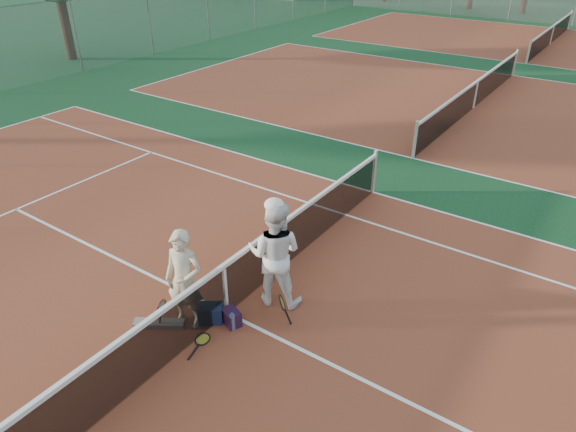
{
  "coord_description": "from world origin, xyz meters",
  "views": [
    {
      "loc": [
        4.68,
        -4.96,
        5.78
      ],
      "look_at": [
        0.0,
        1.82,
        1.05
      ],
      "focal_mm": 32.0,
      "sensor_mm": 36.0,
      "label": 1
    }
  ],
  "objects": [
    {
      "name": "net_cover_canvas",
      "position": [
        -0.72,
        -0.87,
        0.04
      ],
      "size": [
        0.8,
        0.62,
        0.09
      ],
      "primitive_type": "cube",
      "rotation": [
        0.0,
        0.0,
        0.58
      ],
      "color": "slate",
      "rests_on": "ground"
    },
    {
      "name": "court_far_b",
      "position": [
        0.0,
        27.0,
        0.0
      ],
      "size": [
        23.77,
        10.97,
        0.01
      ],
      "primitive_type": "cube",
      "color": "brown",
      "rests_on": "ground"
    },
    {
      "name": "net_far_b",
      "position": [
        0.0,
        27.0,
        0.51
      ],
      "size": [
        0.1,
        10.98,
        1.02
      ],
      "primitive_type": null,
      "color": "black",
      "rests_on": "ground"
    },
    {
      "name": "sports_bag_navy",
      "position": [
        -0.1,
        -0.29,
        0.16
      ],
      "size": [
        0.48,
        0.45,
        0.31
      ],
      "primitive_type": "cube",
      "rotation": [
        0.0,
        0.0,
        0.63
      ],
      "color": "black",
      "rests_on": "ground"
    },
    {
      "name": "fence_left",
      "position": [
        -16.0,
        6.75,
        1.5
      ],
      "size": [
        0.06,
        54.5,
        3.0
      ],
      "primitive_type": null,
      "rotation": [
        0.0,
        0.0,
        1.57
      ],
      "color": "slate",
      "rests_on": "ground"
    },
    {
      "name": "court_main",
      "position": [
        0.0,
        0.0,
        0.0
      ],
      "size": [
        23.77,
        10.97,
        0.01
      ],
      "primitive_type": "cube",
      "color": "brown",
      "rests_on": "ground"
    },
    {
      "name": "racket_spare",
      "position": [
        0.1,
        -0.71,
        0.01
      ],
      "size": [
        0.42,
        0.65,
        0.03
      ],
      "primitive_type": null,
      "rotation": [
        0.0,
        0.0,
        1.84
      ],
      "color": "black",
      "rests_on": "ground"
    },
    {
      "name": "player_b",
      "position": [
        0.46,
        0.77,
        0.97
      ],
      "size": [
        1.14,
        1.02,
        1.94
      ],
      "primitive_type": "imported",
      "rotation": [
        0.0,
        0.0,
        3.5
      ],
      "color": "white",
      "rests_on": "ground"
    },
    {
      "name": "sports_bag_purple",
      "position": [
        0.23,
        -0.15,
        0.14
      ],
      "size": [
        0.39,
        0.34,
        0.27
      ],
      "primitive_type": "cube",
      "rotation": [
        0.0,
        0.0,
        -0.38
      ],
      "color": "black",
      "rests_on": "ground"
    },
    {
      "name": "net_main",
      "position": [
        0.0,
        0.0,
        0.51
      ],
      "size": [
        0.1,
        10.98,
        1.02
      ],
      "primitive_type": null,
      "color": "black",
      "rests_on": "ground"
    },
    {
      "name": "water_bottle",
      "position": [
        0.34,
        -0.25,
        0.15
      ],
      "size": [
        0.09,
        0.09,
        0.3
      ],
      "primitive_type": "cylinder",
      "color": "silver",
      "rests_on": "ground"
    },
    {
      "name": "racket_black_held",
      "position": [
        0.93,
        0.31,
        0.29
      ],
      "size": [
        0.33,
        0.34,
        0.58
      ],
      "primitive_type": null,
      "rotation": [
        0.0,
        0.0,
        3.76
      ],
      "color": "black",
      "rests_on": "ground"
    },
    {
      "name": "racket_red",
      "position": [
        -0.6,
        -0.87,
        0.3
      ],
      "size": [
        0.21,
        0.29,
        0.59
      ],
      "primitive_type": null,
      "rotation": [
        0.0,
        0.0,
        0.18
      ],
      "color": "maroon",
      "rests_on": "ground"
    },
    {
      "name": "net_far_a",
      "position": [
        0.0,
        13.5,
        0.51
      ],
      "size": [
        0.1,
        10.98,
        1.02
      ],
      "primitive_type": null,
      "color": "black",
      "rests_on": "ground"
    },
    {
      "name": "player_a",
      "position": [
        -0.37,
        -0.52,
        0.87
      ],
      "size": [
        0.73,
        0.58,
        1.75
      ],
      "primitive_type": "imported",
      "rotation": [
        0.0,
        0.0,
        0.29
      ],
      "color": "beige",
      "rests_on": "ground"
    },
    {
      "name": "court_far_a",
      "position": [
        0.0,
        13.5,
        0.0
      ],
      "size": [
        23.77,
        10.97,
        0.01
      ],
      "primitive_type": "cube",
      "color": "brown",
      "rests_on": "ground"
    },
    {
      "name": "ground",
      "position": [
        0.0,
        0.0,
        0.0
      ],
      "size": [
        130.0,
        130.0,
        0.0
      ],
      "primitive_type": "plane",
      "color": "#0F381B",
      "rests_on": "ground"
    }
  ]
}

